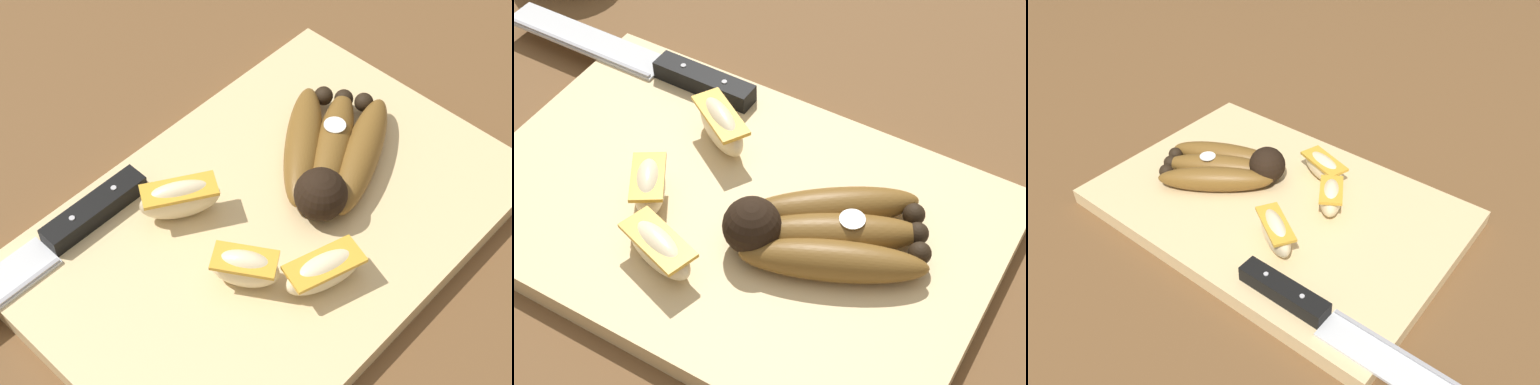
% 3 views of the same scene
% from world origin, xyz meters
% --- Properties ---
extents(ground_plane, '(6.00, 6.00, 0.00)m').
position_xyz_m(ground_plane, '(0.00, 0.00, 0.00)').
color(ground_plane, brown).
extents(cutting_board, '(0.43, 0.29, 0.02)m').
position_xyz_m(cutting_board, '(-0.00, -0.01, 0.01)').
color(cutting_board, '#DBBC84').
rests_on(cutting_board, ground_plane).
extents(banana_bunch, '(0.17, 0.15, 0.05)m').
position_xyz_m(banana_bunch, '(0.08, -0.01, 0.04)').
color(banana_bunch, black).
rests_on(banana_bunch, cutting_board).
extents(chefs_knife, '(0.28, 0.04, 0.02)m').
position_xyz_m(chefs_knife, '(-0.15, 0.10, 0.03)').
color(chefs_knife, silver).
rests_on(chefs_knife, cutting_board).
extents(apple_wedge_near, '(0.05, 0.06, 0.04)m').
position_xyz_m(apple_wedge_near, '(-0.06, -0.04, 0.04)').
color(apple_wedge_near, beige).
rests_on(apple_wedge_near, cutting_board).
extents(apple_wedge_middle, '(0.07, 0.06, 0.04)m').
position_xyz_m(apple_wedge_middle, '(-0.05, 0.05, 0.04)').
color(apple_wedge_middle, beige).
rests_on(apple_wedge_middle, cutting_board).
extents(apple_wedge_far, '(0.07, 0.05, 0.03)m').
position_xyz_m(apple_wedge_far, '(-0.02, -0.09, 0.04)').
color(apple_wedge_far, beige).
rests_on(apple_wedge_far, cutting_board).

